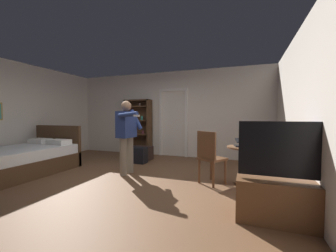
{
  "coord_description": "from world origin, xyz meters",
  "views": [
    {
      "loc": [
        2.37,
        -3.66,
        1.27
      ],
      "look_at": [
        0.86,
        0.42,
        1.06
      ],
      "focal_mm": 22.45,
      "sensor_mm": 36.0,
      "label": 1
    }
  ],
  "objects_px": {
    "bottle_on_table": "(253,142)",
    "person_blue_shirt": "(127,132)",
    "bed": "(24,159)",
    "wooden_chair": "(210,155)",
    "suitcase_dark": "(142,153)",
    "laptop": "(244,144)",
    "suitcase_small": "(137,155)",
    "tv_flatscreen": "(288,195)",
    "side_table": "(245,159)",
    "bookshelf": "(138,125)"
  },
  "relations": [
    {
      "from": "bottle_on_table",
      "to": "person_blue_shirt",
      "type": "height_order",
      "value": "person_blue_shirt"
    },
    {
      "from": "bed",
      "to": "bottle_on_table",
      "type": "distance_m",
      "value": 4.87
    },
    {
      "from": "bed",
      "to": "bottle_on_table",
      "type": "relative_size",
      "value": 9.01
    },
    {
      "from": "wooden_chair",
      "to": "bottle_on_table",
      "type": "bearing_deg",
      "value": 13.57
    },
    {
      "from": "wooden_chair",
      "to": "suitcase_dark",
      "type": "relative_size",
      "value": 1.61
    },
    {
      "from": "laptop",
      "to": "suitcase_small",
      "type": "relative_size",
      "value": 0.76
    },
    {
      "from": "wooden_chair",
      "to": "tv_flatscreen",
      "type": "bearing_deg",
      "value": -45.77
    },
    {
      "from": "suitcase_dark",
      "to": "suitcase_small",
      "type": "relative_size",
      "value": 1.19
    },
    {
      "from": "side_table",
      "to": "laptop",
      "type": "height_order",
      "value": "laptop"
    },
    {
      "from": "side_table",
      "to": "suitcase_dark",
      "type": "relative_size",
      "value": 1.14
    },
    {
      "from": "bed",
      "to": "person_blue_shirt",
      "type": "distance_m",
      "value": 2.4
    },
    {
      "from": "side_table",
      "to": "suitcase_small",
      "type": "relative_size",
      "value": 1.36
    },
    {
      "from": "tv_flatscreen",
      "to": "bottle_on_table",
      "type": "distance_m",
      "value": 1.43
    },
    {
      "from": "bookshelf",
      "to": "tv_flatscreen",
      "type": "bearing_deg",
      "value": -41.62
    },
    {
      "from": "bed",
      "to": "suitcase_dark",
      "type": "distance_m",
      "value": 2.84
    },
    {
      "from": "tv_flatscreen",
      "to": "suitcase_small",
      "type": "distance_m",
      "value": 3.94
    },
    {
      "from": "bookshelf",
      "to": "person_blue_shirt",
      "type": "bearing_deg",
      "value": -67.76
    },
    {
      "from": "bottle_on_table",
      "to": "person_blue_shirt",
      "type": "bearing_deg",
      "value": -177.8
    },
    {
      "from": "tv_flatscreen",
      "to": "suitcase_dark",
      "type": "relative_size",
      "value": 1.97
    },
    {
      "from": "side_table",
      "to": "suitcase_dark",
      "type": "bearing_deg",
      "value": 155.28
    },
    {
      "from": "bookshelf",
      "to": "side_table",
      "type": "xyz_separation_m",
      "value": [
        3.31,
        -1.98,
        -0.5
      ]
    },
    {
      "from": "bed",
      "to": "suitcase_dark",
      "type": "height_order",
      "value": "bed"
    },
    {
      "from": "bed",
      "to": "suitcase_small",
      "type": "xyz_separation_m",
      "value": [
        1.88,
        1.76,
        -0.09
      ]
    },
    {
      "from": "suitcase_dark",
      "to": "bed",
      "type": "bearing_deg",
      "value": -125.5
    },
    {
      "from": "side_table",
      "to": "suitcase_small",
      "type": "xyz_separation_m",
      "value": [
        -2.75,
        0.86,
        -0.26
      ]
    },
    {
      "from": "bed",
      "to": "side_table",
      "type": "bearing_deg",
      "value": 11.02
    },
    {
      "from": "bed",
      "to": "laptop",
      "type": "distance_m",
      "value": 4.71
    },
    {
      "from": "tv_flatscreen",
      "to": "person_blue_shirt",
      "type": "relative_size",
      "value": 0.76
    },
    {
      "from": "tv_flatscreen",
      "to": "side_table",
      "type": "xyz_separation_m",
      "value": [
        -0.49,
        1.39,
        0.13
      ]
    },
    {
      "from": "bed",
      "to": "wooden_chair",
      "type": "relative_size",
      "value": 2.07
    },
    {
      "from": "bookshelf",
      "to": "bottle_on_table",
      "type": "distance_m",
      "value": 4.02
    },
    {
      "from": "laptop",
      "to": "person_blue_shirt",
      "type": "height_order",
      "value": "person_blue_shirt"
    },
    {
      "from": "bookshelf",
      "to": "laptop",
      "type": "height_order",
      "value": "bookshelf"
    },
    {
      "from": "bottle_on_table",
      "to": "tv_flatscreen",
      "type": "bearing_deg",
      "value": -75.19
    },
    {
      "from": "suitcase_small",
      "to": "wooden_chair",
      "type": "bearing_deg",
      "value": -25.41
    },
    {
      "from": "bed",
      "to": "person_blue_shirt",
      "type": "height_order",
      "value": "person_blue_shirt"
    },
    {
      "from": "side_table",
      "to": "tv_flatscreen",
      "type": "bearing_deg",
      "value": -70.72
    },
    {
      "from": "suitcase_dark",
      "to": "side_table",
      "type": "bearing_deg",
      "value": -21.26
    },
    {
      "from": "tv_flatscreen",
      "to": "bottle_on_table",
      "type": "xyz_separation_m",
      "value": [
        -0.35,
        1.31,
        0.45
      ]
    },
    {
      "from": "laptop",
      "to": "suitcase_dark",
      "type": "bearing_deg",
      "value": 154.43
    },
    {
      "from": "tv_flatscreen",
      "to": "person_blue_shirt",
      "type": "distance_m",
      "value": 3.2
    },
    {
      "from": "bed",
      "to": "laptop",
      "type": "bearing_deg",
      "value": 10.56
    },
    {
      "from": "side_table",
      "to": "person_blue_shirt",
      "type": "relative_size",
      "value": 0.44
    },
    {
      "from": "bookshelf",
      "to": "tv_flatscreen",
      "type": "distance_m",
      "value": 5.11
    },
    {
      "from": "bottle_on_table",
      "to": "person_blue_shirt",
      "type": "distance_m",
      "value": 2.57
    },
    {
      "from": "bookshelf",
      "to": "suitcase_dark",
      "type": "distance_m",
      "value": 1.13
    },
    {
      "from": "bookshelf",
      "to": "wooden_chair",
      "type": "distance_m",
      "value": 3.53
    },
    {
      "from": "bed",
      "to": "tv_flatscreen",
      "type": "bearing_deg",
      "value": -5.46
    },
    {
      "from": "bookshelf",
      "to": "suitcase_small",
      "type": "relative_size",
      "value": 3.49
    },
    {
      "from": "bottle_on_table",
      "to": "suitcase_dark",
      "type": "xyz_separation_m",
      "value": [
        -2.98,
        1.39,
        -0.6
      ]
    }
  ]
}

